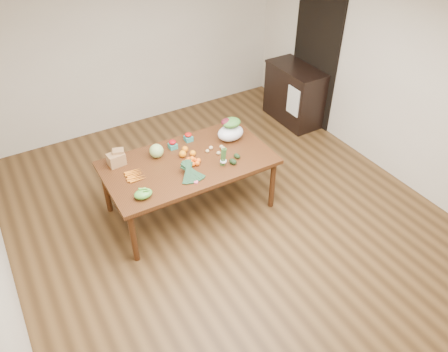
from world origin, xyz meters
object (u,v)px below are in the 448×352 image
dining_table (190,185)px  mandarin_cluster (192,160)px  paper_bag (116,158)px  salad_bag (231,130)px  cabbage (156,151)px  kale_bunch (192,173)px  cabinet (294,94)px  asparagus_bundle (223,157)px

dining_table → mandarin_cluster: 0.43m
dining_table → paper_bag: paper_bag is taller
mandarin_cluster → dining_table: bearing=110.8°
dining_table → salad_bag: size_ratio=5.79×
cabbage → kale_bunch: 0.62m
cabinet → asparagus_bundle: size_ratio=4.08×
paper_bag → cabbage: 0.48m
paper_bag → mandarin_cluster: 0.89m
cabinet → cabbage: cabinet is taller
cabbage → mandarin_cluster: bearing=-47.5°
salad_bag → cabinet: bearing=28.4°
mandarin_cluster → cabbage: bearing=132.5°
kale_bunch → dining_table: bearing=71.3°
cabbage → kale_bunch: cabbage is taller
cabinet → asparagus_bundle: bearing=-146.9°
cabbage → asparagus_bundle: size_ratio=0.68×
mandarin_cluster → kale_bunch: bearing=-118.1°
cabbage → cabinet: bearing=17.3°
dining_table → cabbage: cabbage is taller
kale_bunch → salad_bag: (0.80, 0.47, 0.05)m
cabinet → kale_bunch: (-2.63, -1.46, 0.36)m
cabinet → asparagus_bundle: (-2.20, -1.43, 0.40)m
dining_table → kale_bunch: bearing=-108.7°
cabinet → salad_bag: salad_bag is taller
cabinet → kale_bunch: size_ratio=2.55×
cabinet → salad_bag: bearing=-151.6°
cabbage → mandarin_cluster: size_ratio=0.95×
kale_bunch → cabbage: bearing=106.8°
paper_bag → kale_bunch: paper_bag is taller
paper_bag → kale_bunch: bearing=-46.7°
cabinet → salad_bag: 2.12m
dining_table → cabinet: 2.76m
dining_table → cabinet: bearing=25.1°
cabinet → kale_bunch: cabinet is taller
paper_bag → cabinet: bearing=13.4°
kale_bunch → asparagus_bundle: (0.43, 0.03, 0.05)m
salad_bag → asparagus_bundle: bearing=-129.7°
asparagus_bundle → salad_bag: size_ratio=0.72×
dining_table → asparagus_bundle: asparagus_bundle is taller
paper_bag → mandarin_cluster: paper_bag is taller
dining_table → cabinet: size_ratio=1.97×
dining_table → cabbage: (-0.28, 0.27, 0.46)m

